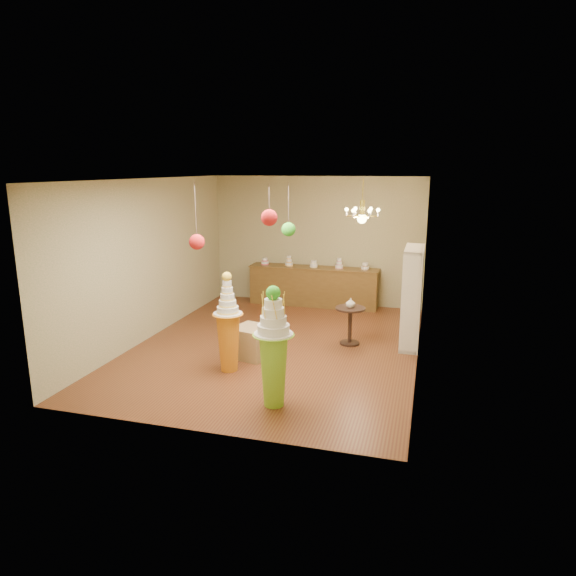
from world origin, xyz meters
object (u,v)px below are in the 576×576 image
(sideboard, at_px, (313,286))
(round_table, at_px, (350,320))
(pedestal_orange, at_px, (228,333))
(pedestal_green, at_px, (274,355))

(sideboard, distance_m, round_table, 2.80)
(pedestal_orange, bearing_deg, round_table, 46.68)
(pedestal_green, relative_size, sideboard, 0.56)
(round_table, bearing_deg, sideboard, 116.81)
(pedestal_orange, xyz_separation_m, sideboard, (0.41, 4.27, -0.14))
(pedestal_orange, relative_size, round_table, 2.28)
(round_table, bearing_deg, pedestal_green, -102.41)
(sideboard, bearing_deg, pedestal_orange, -95.50)
(pedestal_orange, bearing_deg, sideboard, 84.50)
(pedestal_orange, bearing_deg, pedestal_green, -43.17)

